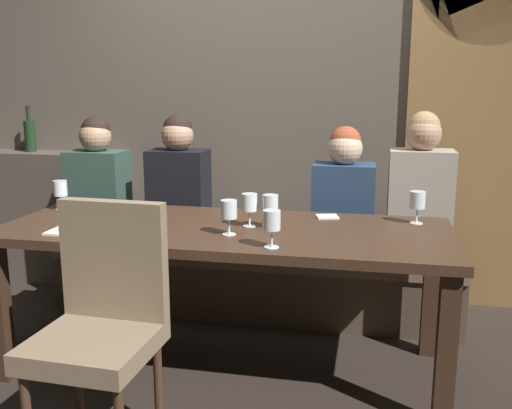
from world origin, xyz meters
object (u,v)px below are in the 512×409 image
at_px(diner_far_end, 344,193).
at_px(diner_near_end, 420,188).
at_px(wine_glass_far_right, 250,203).
at_px(wine_glass_near_left, 60,190).
at_px(banquette_bench, 254,279).
at_px(diner_bearded, 179,182).
at_px(dining_table, 224,244).
at_px(espresso_cup, 129,218).
at_px(dessert_plate, 71,229).
at_px(diner_redhead, 98,181).
at_px(chair_near_side, 102,313).
at_px(wine_glass_end_left, 418,201).
at_px(wine_glass_end_right, 270,205).
at_px(wine_glass_center_front, 229,210).
at_px(wine_bottle_dark_red, 30,135).
at_px(wine_glass_near_right, 272,222).

xyz_separation_m(diner_far_end, diner_near_end, (0.43, 0.03, 0.04)).
bearing_deg(diner_far_end, wine_glass_far_right, -122.14).
bearing_deg(wine_glass_near_left, diner_far_end, 18.33).
bearing_deg(banquette_bench, diner_bearded, 177.50).
distance_m(dining_table, banquette_bench, 0.82).
height_order(banquette_bench, wine_glass_near_left, wine_glass_near_left).
distance_m(banquette_bench, wine_glass_near_left, 1.27).
bearing_deg(diner_bearded, espresso_cup, -89.72).
distance_m(wine_glass_far_right, dessert_plate, 0.86).
height_order(diner_far_end, wine_glass_far_right, diner_far_end).
height_order(diner_redhead, dessert_plate, diner_redhead).
relative_size(diner_redhead, diner_near_end, 0.94).
height_order(chair_near_side, diner_far_end, diner_far_end).
height_order(banquette_bench, chair_near_side, chair_near_side).
relative_size(wine_glass_end_left, wine_glass_end_right, 1.00).
relative_size(chair_near_side, diner_far_end, 1.32).
height_order(diner_near_end, wine_glass_end_right, diner_near_end).
bearing_deg(diner_far_end, dining_table, -127.77).
bearing_deg(wine_glass_center_front, banquette_bench, 94.19).
bearing_deg(diner_bearded, wine_glass_center_front, -57.69).
relative_size(chair_near_side, wine_glass_far_right, 5.98).
xyz_separation_m(dining_table, diner_redhead, (-1.02, 0.69, 0.17)).
xyz_separation_m(wine_bottle_dark_red, wine_glass_end_left, (2.64, -0.79, -0.21)).
bearing_deg(wine_glass_end_left, dessert_plate, -162.89).
distance_m(diner_bearded, diner_far_end, 1.03).
bearing_deg(wine_glass_end_right, chair_near_side, -125.19).
relative_size(banquette_bench, wine_glass_near_left, 15.24).
height_order(wine_glass_near_left, dessert_plate, wine_glass_near_left).
bearing_deg(wine_glass_center_front, wine_glass_near_right, -36.42).
xyz_separation_m(wine_glass_near_left, dessert_plate, (0.30, -0.43, -0.10)).
height_order(wine_glass_end_left, wine_glass_near_left, same).
bearing_deg(diner_bearded, dining_table, -56.07).
height_order(wine_glass_end_left, wine_glass_near_right, same).
relative_size(diner_bearded, dessert_plate, 4.19).
bearing_deg(dessert_plate, chair_near_side, -51.11).
xyz_separation_m(chair_near_side, diner_far_end, (0.84, 1.42, 0.24)).
relative_size(diner_redhead, wine_glass_end_left, 4.76).
distance_m(banquette_bench, wine_bottle_dark_red, 1.94).
bearing_deg(wine_bottle_dark_red, banquette_bench, -11.53).
relative_size(wine_bottle_dark_red, wine_glass_end_left, 1.99).
xyz_separation_m(diner_far_end, wine_bottle_dark_red, (-2.26, 0.35, 0.27)).
relative_size(dining_table, diner_bearded, 2.77).
bearing_deg(wine_glass_near_left, wine_glass_end_right, -7.97).
distance_m(wine_glass_end_left, wine_glass_near_left, 1.92).
relative_size(dining_table, wine_glass_near_left, 13.41).
xyz_separation_m(diner_far_end, wine_glass_near_right, (-0.25, -1.01, 0.05)).
bearing_deg(diner_far_end, diner_bearded, 178.78).
distance_m(chair_near_side, wine_bottle_dark_red, 2.32).
bearing_deg(diner_redhead, dessert_plate, -70.34).
xyz_separation_m(diner_bearded, wine_glass_near_right, (0.78, -1.04, 0.03)).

